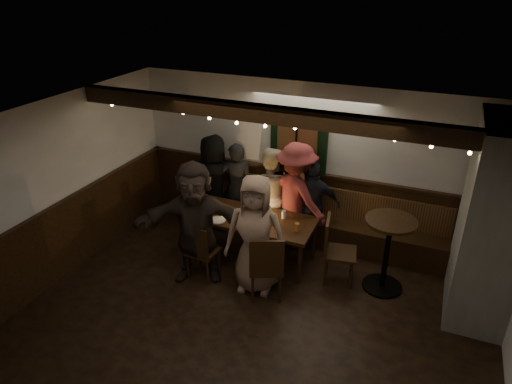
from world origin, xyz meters
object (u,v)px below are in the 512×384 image
at_px(chair_near_left, 199,249).
at_px(person_f, 196,223).
at_px(person_b, 237,187).
at_px(person_c, 269,194).
at_px(chair_end, 334,246).
at_px(person_e, 313,206).
at_px(chair_near_right, 266,264).
at_px(person_g, 255,235).
at_px(person_a, 214,182).
at_px(dining_table, 251,221).
at_px(high_top, 388,246).
at_px(person_d, 296,196).

bearing_deg(chair_near_left, person_f, 147.67).
xyz_separation_m(person_b, person_c, (0.62, -0.08, 0.02)).
relative_size(chair_end, person_e, 0.68).
relative_size(chair_near_right, person_c, 0.63).
distance_m(chair_near_right, chair_end, 1.08).
height_order(chair_end, person_g, person_g).
distance_m(chair_near_left, person_a, 1.64).
bearing_deg(dining_table, high_top, 0.25).
relative_size(chair_near_left, high_top, 0.82).
relative_size(person_d, person_g, 1.01).
height_order(chair_near_right, person_d, person_d).
xyz_separation_m(dining_table, person_c, (0.03, 0.68, 0.16)).
xyz_separation_m(person_d, person_f, (-1.02, -1.41, 0.03)).
distance_m(chair_end, person_b, 2.12).
bearing_deg(person_e, chair_near_left, 28.62).
bearing_deg(person_e, chair_end, 103.97).
xyz_separation_m(dining_table, chair_near_left, (-0.45, -0.82, -0.14)).
height_order(chair_near_right, person_b, person_b).
distance_m(high_top, person_g, 1.83).
xyz_separation_m(person_b, person_f, (0.09, -1.55, 0.13)).
bearing_deg(high_top, person_f, -162.86).
bearing_deg(chair_near_left, chair_near_right, -3.33).
height_order(high_top, person_d, person_d).
xyz_separation_m(person_c, person_g, (0.34, -1.37, 0.07)).
bearing_deg(chair_end, person_f, -159.15).
bearing_deg(chair_near_left, person_d, 56.19).
height_order(person_a, person_d, person_d).
relative_size(chair_near_right, person_f, 0.55).
relative_size(dining_table, person_e, 1.34).
bearing_deg(person_g, chair_near_right, -47.81).
bearing_deg(high_top, person_c, 161.64).
bearing_deg(dining_table, person_g, -61.86).
height_order(dining_table, person_b, person_b).
relative_size(chair_end, person_f, 0.55).
bearing_deg(high_top, person_d, 158.18).
height_order(chair_near_right, high_top, high_top).
bearing_deg(person_b, person_e, 158.59).
bearing_deg(person_a, dining_table, 142.15).
bearing_deg(chair_near_left, person_e, 50.61).
distance_m(high_top, person_d, 1.67).
bearing_deg(chair_near_right, person_c, 110.36).
xyz_separation_m(dining_table, person_f, (-0.51, -0.78, 0.27)).
relative_size(dining_table, person_d, 1.12).
bearing_deg(person_a, person_d, 174.43).
distance_m(person_b, person_g, 1.74).
distance_m(chair_near_left, chair_end, 1.93).
relative_size(person_d, person_e, 1.19).
xyz_separation_m(person_a, person_d, (1.51, -0.07, 0.05)).
distance_m(person_d, person_f, 1.74).
relative_size(dining_table, person_g, 1.14).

